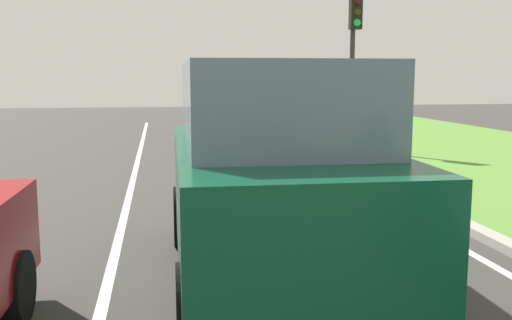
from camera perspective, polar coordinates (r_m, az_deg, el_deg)
name	(u,v)px	position (r m, az deg, el deg)	size (l,w,h in m)	color
ground_plane	(168,187)	(11.39, -8.72, -2.69)	(60.00, 60.00, 0.00)	#383533
lane_line_center	(131,188)	(11.40, -12.24, -2.75)	(0.12, 32.00, 0.01)	silver
lane_line_right_edge	(345,182)	(11.98, 8.77, -2.13)	(0.12, 32.00, 0.01)	silver
curb_right	(368,178)	(12.14, 11.01, -1.78)	(0.24, 48.00, 0.12)	#9E9B93
car_suv_ahead	(271,174)	(5.84, 1.51, -1.41)	(2.04, 4.54, 2.28)	#0C472D
traffic_light_near_right	(354,41)	(16.48, 9.64, 11.52)	(0.32, 0.50, 4.70)	#2D2D2D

